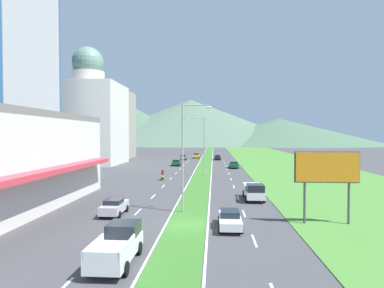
{
  "coord_description": "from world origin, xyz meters",
  "views": [
    {
      "loc": [
        2.25,
        -27.31,
        7.48
      ],
      "look_at": [
        -1.28,
        26.39,
        6.0
      ],
      "focal_mm": 31.39,
      "sensor_mm": 36.0,
      "label": 1
    }
  ],
  "objects_px": {
    "car_1": "(234,165)",
    "street_lamp_near": "(185,151)",
    "street_lamp_mid": "(202,142)",
    "car_7": "(197,156)",
    "car_6": "(218,157)",
    "car_5": "(114,207)",
    "billboard_roadside": "(327,170)",
    "car_0": "(230,219)",
    "motorcycle_rider": "(163,175)",
    "pickup_truck_1": "(118,245)",
    "car_4": "(176,163)",
    "pickup_truck_0": "(254,192)",
    "car_3": "(183,157)"
  },
  "relations": [
    {
      "from": "car_4",
      "to": "pickup_truck_1",
      "type": "xyz_separation_m",
      "value": [
        3.46,
        -61.36,
        0.22
      ]
    },
    {
      "from": "street_lamp_near",
      "to": "car_6",
      "type": "height_order",
      "value": "street_lamp_near"
    },
    {
      "from": "car_1",
      "to": "car_7",
      "type": "bearing_deg",
      "value": -162.45
    },
    {
      "from": "car_4",
      "to": "motorcycle_rider",
      "type": "distance_m",
      "value": 25.54
    },
    {
      "from": "car_6",
      "to": "car_5",
      "type": "bearing_deg",
      "value": -8.44
    },
    {
      "from": "car_7",
      "to": "motorcycle_rider",
      "type": "bearing_deg",
      "value": 176.79
    },
    {
      "from": "street_lamp_mid",
      "to": "street_lamp_near",
      "type": "bearing_deg",
      "value": -91.21
    },
    {
      "from": "car_4",
      "to": "car_5",
      "type": "distance_m",
      "value": 49.95
    },
    {
      "from": "street_lamp_mid",
      "to": "car_6",
      "type": "relative_size",
      "value": 2.27
    },
    {
      "from": "street_lamp_near",
      "to": "car_7",
      "type": "relative_size",
      "value": 2.3
    },
    {
      "from": "car_4",
      "to": "car_6",
      "type": "relative_size",
      "value": 0.95
    },
    {
      "from": "car_6",
      "to": "car_3",
      "type": "bearing_deg",
      "value": -82.98
    },
    {
      "from": "car_6",
      "to": "motorcycle_rider",
      "type": "height_order",
      "value": "motorcycle_rider"
    },
    {
      "from": "pickup_truck_0",
      "to": "pickup_truck_1",
      "type": "distance_m",
      "value": 21.85
    },
    {
      "from": "car_4",
      "to": "street_lamp_mid",
      "type": "bearing_deg",
      "value": -160.55
    },
    {
      "from": "billboard_roadside",
      "to": "car_7",
      "type": "height_order",
      "value": "billboard_roadside"
    },
    {
      "from": "street_lamp_mid",
      "to": "car_0",
      "type": "bearing_deg",
      "value": -84.27
    },
    {
      "from": "car_0",
      "to": "car_7",
      "type": "distance_m",
      "value": 80.6
    },
    {
      "from": "street_lamp_mid",
      "to": "car_5",
      "type": "height_order",
      "value": "street_lamp_mid"
    },
    {
      "from": "car_5",
      "to": "car_6",
      "type": "xyz_separation_m",
      "value": [
        10.36,
        69.8,
        -0.0
      ]
    },
    {
      "from": "street_lamp_near",
      "to": "motorcycle_rider",
      "type": "xyz_separation_m",
      "value": [
        -5.78,
        23.01,
        -5.18
      ]
    },
    {
      "from": "street_lamp_mid",
      "to": "car_0",
      "type": "distance_m",
      "value": 34.56
    },
    {
      "from": "car_6",
      "to": "pickup_truck_1",
      "type": "distance_m",
      "value": 81.48
    },
    {
      "from": "motorcycle_rider",
      "to": "car_0",
      "type": "bearing_deg",
      "value": -160.81
    },
    {
      "from": "billboard_roadside",
      "to": "car_4",
      "type": "bearing_deg",
      "value": 109.51
    },
    {
      "from": "car_5",
      "to": "car_7",
      "type": "xyz_separation_m",
      "value": [
        3.71,
        76.57,
        0.05
      ]
    },
    {
      "from": "car_3",
      "to": "motorcycle_rider",
      "type": "distance_m",
      "value": 44.13
    },
    {
      "from": "car_1",
      "to": "pickup_truck_1",
      "type": "bearing_deg",
      "value": -10.15
    },
    {
      "from": "car_1",
      "to": "street_lamp_near",
      "type": "bearing_deg",
      "value": -9.38
    },
    {
      "from": "pickup_truck_1",
      "to": "car_3",
      "type": "bearing_deg",
      "value": 2.49
    },
    {
      "from": "billboard_roadside",
      "to": "car_0",
      "type": "xyz_separation_m",
      "value": [
        -8.1,
        -1.58,
        -3.81
      ]
    },
    {
      "from": "car_0",
      "to": "motorcycle_rider",
      "type": "distance_m",
      "value": 29.81
    },
    {
      "from": "pickup_truck_1",
      "to": "motorcycle_rider",
      "type": "xyz_separation_m",
      "value": [
        -2.89,
        35.83,
        -0.24
      ]
    },
    {
      "from": "billboard_roadside",
      "to": "car_0",
      "type": "bearing_deg",
      "value": -168.96
    },
    {
      "from": "car_0",
      "to": "car_1",
      "type": "xyz_separation_m",
      "value": [
        3.16,
        48.59,
        0.05
      ]
    },
    {
      "from": "billboard_roadside",
      "to": "car_0",
      "type": "height_order",
      "value": "billboard_roadside"
    },
    {
      "from": "street_lamp_near",
      "to": "car_3",
      "type": "xyz_separation_m",
      "value": [
        -6.37,
        67.14,
        -5.13
      ]
    },
    {
      "from": "street_lamp_mid",
      "to": "car_7",
      "type": "bearing_deg",
      "value": 94.27
    },
    {
      "from": "billboard_roadside",
      "to": "car_1",
      "type": "distance_m",
      "value": 47.42
    },
    {
      "from": "street_lamp_near",
      "to": "car_1",
      "type": "relative_size",
      "value": 2.35
    },
    {
      "from": "car_5",
      "to": "pickup_truck_0",
      "type": "height_order",
      "value": "pickup_truck_0"
    },
    {
      "from": "street_lamp_near",
      "to": "car_7",
      "type": "height_order",
      "value": "street_lamp_near"
    },
    {
      "from": "billboard_roadside",
      "to": "car_3",
      "type": "xyz_separation_m",
      "value": [
        -18.49,
        70.7,
        -3.74
      ]
    },
    {
      "from": "car_3",
      "to": "motorcycle_rider",
      "type": "relative_size",
      "value": 2.13
    },
    {
      "from": "car_3",
      "to": "car_4",
      "type": "relative_size",
      "value": 0.95
    },
    {
      "from": "car_6",
      "to": "pickup_truck_0",
      "type": "relative_size",
      "value": 0.87
    },
    {
      "from": "car_5",
      "to": "motorcycle_rider",
      "type": "height_order",
      "value": "motorcycle_rider"
    },
    {
      "from": "car_0",
      "to": "car_6",
      "type": "bearing_deg",
      "value": -179.83
    },
    {
      "from": "car_4",
      "to": "car_6",
      "type": "bearing_deg",
      "value": -27.08
    },
    {
      "from": "car_7",
      "to": "pickup_truck_1",
      "type": "xyz_separation_m",
      "value": [
        -0.04,
        -87.98,
        0.16
      ]
    }
  ]
}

